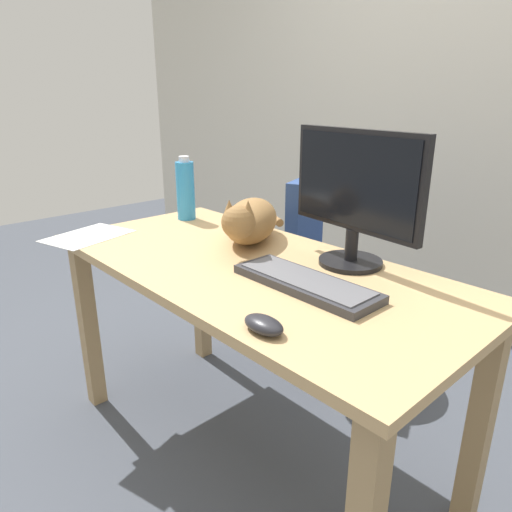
{
  "coord_description": "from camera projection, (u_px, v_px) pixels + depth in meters",
  "views": [
    {
      "loc": [
        1.04,
        -0.92,
        1.25
      ],
      "look_at": [
        0.09,
        -0.05,
        0.8
      ],
      "focal_mm": 32.68,
      "sensor_mm": 36.0,
      "label": 1
    }
  ],
  "objects": [
    {
      "name": "cat",
      "position": [
        250.0,
        220.0,
        1.67
      ],
      "size": [
        0.4,
        0.51,
        0.2
      ],
      "color": "olive",
      "rests_on": "desk"
    },
    {
      "name": "monitor",
      "position": [
        355.0,
        193.0,
        1.4
      ],
      "size": [
        0.48,
        0.2,
        0.41
      ],
      "color": "black",
      "rests_on": "desk"
    },
    {
      "name": "back_wall",
      "position": [
        483.0,
        83.0,
        2.28
      ],
      "size": [
        6.0,
        0.04,
        2.6
      ],
      "primitive_type": "cube",
      "color": "beige",
      "rests_on": "ground_plane"
    },
    {
      "name": "desk",
      "position": [
        249.0,
        295.0,
        1.52
      ],
      "size": [
        1.46,
        0.68,
        0.74
      ],
      "color": "tan",
      "rests_on": "ground_plane"
    },
    {
      "name": "paper_sheet",
      "position": [
        88.0,
        236.0,
        1.76
      ],
      "size": [
        0.28,
        0.34,
        0.0
      ],
      "primitive_type": "cube",
      "rotation": [
        0.0,
        0.0,
        0.27
      ],
      "color": "white",
      "rests_on": "desk"
    },
    {
      "name": "water_bottle",
      "position": [
        185.0,
        190.0,
        1.96
      ],
      "size": [
        0.08,
        0.08,
        0.27
      ],
      "color": "#2D8CD1",
      "rests_on": "desk"
    },
    {
      "name": "office_chair",
      "position": [
        330.0,
        288.0,
        2.2
      ],
      "size": [
        0.51,
        0.49,
        0.9
      ],
      "color": "black",
      "rests_on": "ground_plane"
    },
    {
      "name": "ground_plane",
      "position": [
        250.0,
        451.0,
        1.73
      ],
      "size": [
        8.0,
        8.0,
        0.0
      ],
      "primitive_type": "plane",
      "color": "#474C56"
    },
    {
      "name": "keyboard",
      "position": [
        305.0,
        283.0,
        1.29
      ],
      "size": [
        0.44,
        0.15,
        0.03
      ],
      "color": "#333338",
      "rests_on": "desk"
    },
    {
      "name": "computer_mouse",
      "position": [
        264.0,
        325.0,
        1.05
      ],
      "size": [
        0.11,
        0.06,
        0.04
      ],
      "primitive_type": "ellipsoid",
      "color": "#232328",
      "rests_on": "desk"
    }
  ]
}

